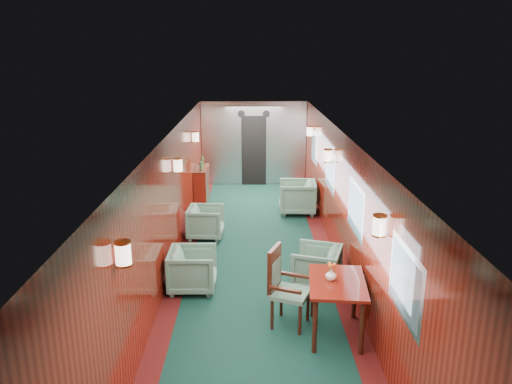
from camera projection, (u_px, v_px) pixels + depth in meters
room at (257, 181)px, 8.46m from camera, size 12.00×12.10×2.40m
bulkhead at (254, 144)px, 14.26m from camera, size 2.98×0.17×2.39m
windows_right at (341, 187)px, 8.77m from camera, size 0.02×8.60×0.80m
wall_sconces at (256, 165)px, 8.96m from camera, size 2.97×7.97×0.25m
dining_table at (337, 290)px, 6.70m from camera, size 0.85×1.13×0.80m
side_chair at (283, 283)px, 6.99m from camera, size 0.65×0.67×1.15m
credenza at (202, 185)px, 12.62m from camera, size 0.33×1.04×1.21m
flower_vase at (331, 275)px, 6.68m from camera, size 0.18×0.18×0.15m
armchair_left_near at (193, 270)px, 8.08m from camera, size 0.76×0.74×0.69m
armchair_left_far at (206, 222)px, 10.34m from camera, size 0.78×0.76×0.66m
armchair_right_near at (317, 267)px, 8.19m from camera, size 0.94×0.93×0.69m
armchair_right_far at (297, 197)px, 11.89m from camera, size 0.91×0.89×0.79m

